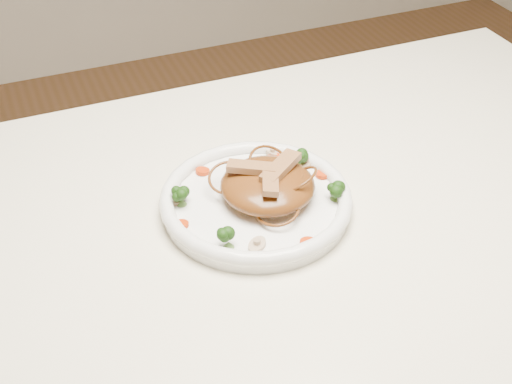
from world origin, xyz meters
name	(u,v)px	position (x,y,z in m)	size (l,w,h in m)	color
table	(297,275)	(0.00, 0.00, 0.65)	(1.20, 0.80, 0.75)	#F0E8CC
plate	(256,205)	(-0.04, 0.04, 0.76)	(0.25, 0.25, 0.02)	white
noodle_mound	(268,185)	(-0.03, 0.04, 0.79)	(0.13, 0.13, 0.04)	brown
chicken_a	(281,167)	(-0.01, 0.04, 0.81)	(0.07, 0.02, 0.01)	#9E6F4A
chicken_b	(252,168)	(-0.04, 0.06, 0.81)	(0.07, 0.02, 0.01)	#9E6F4A
chicken_c	(270,179)	(-0.03, 0.03, 0.81)	(0.06, 0.02, 0.01)	#9E6F4A
broccoli_0	(300,157)	(0.04, 0.09, 0.78)	(0.03, 0.03, 0.03)	#1C450E
broccoli_1	(181,194)	(-0.14, 0.07, 0.78)	(0.03, 0.03, 0.03)	#1C450E
broccoli_2	(228,237)	(-0.11, -0.03, 0.78)	(0.03, 0.03, 0.03)	#1C450E
broccoli_3	(336,191)	(0.05, 0.01, 0.78)	(0.02, 0.02, 0.03)	#1C450E
carrot_0	(274,157)	(0.02, 0.12, 0.77)	(0.02, 0.02, 0.01)	red
carrot_1	(182,224)	(-0.15, 0.03, 0.77)	(0.02, 0.02, 0.01)	red
carrot_2	(323,174)	(0.06, 0.06, 0.77)	(0.02, 0.02, 0.01)	red
carrot_3	(203,171)	(-0.09, 0.13, 0.77)	(0.02, 0.02, 0.01)	red
carrot_4	(309,243)	(-0.02, -0.06, 0.77)	(0.02, 0.02, 0.01)	red
mushroom_0	(257,245)	(-0.08, -0.04, 0.77)	(0.03, 0.03, 0.01)	#C0B090
mushroom_1	(306,163)	(0.05, 0.09, 0.77)	(0.02, 0.02, 0.01)	#C0B090
mushroom_2	(174,201)	(-0.15, 0.08, 0.77)	(0.02, 0.02, 0.01)	#C0B090
mushroom_3	(272,153)	(0.02, 0.13, 0.77)	(0.02, 0.02, 0.01)	#C0B090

